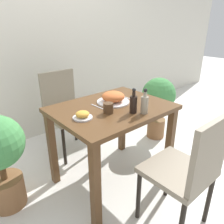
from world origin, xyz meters
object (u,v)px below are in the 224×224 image
(drink_cup, at_px, (108,108))
(sauce_bottle, at_px, (133,103))
(food_plate, at_px, (113,98))
(condiment_bottle, at_px, (145,104))
(side_plate, at_px, (83,115))
(chair_far, at_px, (64,108))
(potted_plant_right, at_px, (158,100))
(chair_near, at_px, (189,168))

(drink_cup, relative_size, sauce_bottle, 0.41)
(food_plate, bearing_deg, condiment_bottle, -85.89)
(side_plate, bearing_deg, sauce_bottle, -25.23)
(chair_far, xyz_separation_m, condiment_bottle, (0.14, -1.02, 0.31))
(condiment_bottle, bearing_deg, side_plate, 150.81)
(drink_cup, bearing_deg, condiment_bottle, -41.73)
(drink_cup, height_order, potted_plant_right, drink_cup)
(potted_plant_right, bearing_deg, chair_near, -133.77)
(drink_cup, bearing_deg, chair_near, -77.61)
(food_plate, xyz_separation_m, potted_plant_right, (0.90, 0.18, -0.28))
(food_plate, relative_size, drink_cup, 3.48)
(chair_near, distance_m, side_plate, 0.82)
(chair_near, distance_m, condiment_bottle, 0.56)
(chair_near, height_order, sauce_bottle, sauce_bottle)
(chair_near, height_order, drink_cup, chair_near)
(food_plate, xyz_separation_m, drink_cup, (-0.18, -0.15, -0.00))
(sauce_bottle, distance_m, potted_plant_right, 1.09)
(drink_cup, bearing_deg, food_plate, 39.49)
(food_plate, distance_m, condiment_bottle, 0.34)
(side_plate, bearing_deg, condiment_bottle, -29.19)
(condiment_bottle, bearing_deg, potted_plant_right, 30.73)
(side_plate, height_order, potted_plant_right, side_plate)
(food_plate, bearing_deg, potted_plant_right, 11.50)
(chair_near, distance_m, sauce_bottle, 0.61)
(potted_plant_right, bearing_deg, sauce_bottle, -153.88)
(chair_far, distance_m, condiment_bottle, 1.08)
(sauce_bottle, relative_size, potted_plant_right, 0.26)
(chair_far, distance_m, side_plate, 0.87)
(chair_near, bearing_deg, side_plate, -63.21)
(drink_cup, xyz_separation_m, condiment_bottle, (0.21, -0.19, 0.04))
(food_plate, distance_m, potted_plant_right, 0.96)
(sauce_bottle, bearing_deg, chair_far, 95.14)
(side_plate, relative_size, drink_cup, 1.78)
(drink_cup, height_order, sauce_bottle, sauce_bottle)
(drink_cup, relative_size, condiment_bottle, 0.41)
(side_plate, distance_m, drink_cup, 0.21)
(chair_near, distance_m, drink_cup, 0.72)
(food_plate, bearing_deg, drink_cup, -140.51)
(food_plate, height_order, potted_plant_right, food_plate)
(food_plate, relative_size, side_plate, 1.95)
(sauce_bottle, xyz_separation_m, potted_plant_right, (0.93, 0.46, -0.32))
(condiment_bottle, bearing_deg, sauce_bottle, 131.97)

